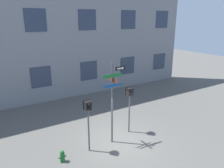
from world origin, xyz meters
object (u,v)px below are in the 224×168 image
(pedestrian_signal_right, at_px, (130,97))
(street_sign_pole, at_px, (113,96))
(fire_hydrant, at_px, (62,156))
(pedestrian_signal_left, at_px, (88,112))

(pedestrian_signal_right, bearing_deg, street_sign_pole, -162.94)
(fire_hydrant, bearing_deg, street_sign_pole, 4.81)
(pedestrian_signal_left, xyz_separation_m, pedestrian_signal_right, (2.79, 0.52, 0.06))
(pedestrian_signal_left, distance_m, fire_hydrant, 2.31)
(street_sign_pole, xyz_separation_m, pedestrian_signal_left, (-1.45, -0.11, -0.52))
(pedestrian_signal_left, bearing_deg, street_sign_pole, 4.28)
(pedestrian_signal_left, relative_size, pedestrian_signal_right, 0.99)
(pedestrian_signal_left, distance_m, pedestrian_signal_right, 2.84)
(fire_hydrant, bearing_deg, pedestrian_signal_right, 8.80)
(street_sign_pole, height_order, fire_hydrant, street_sign_pole)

